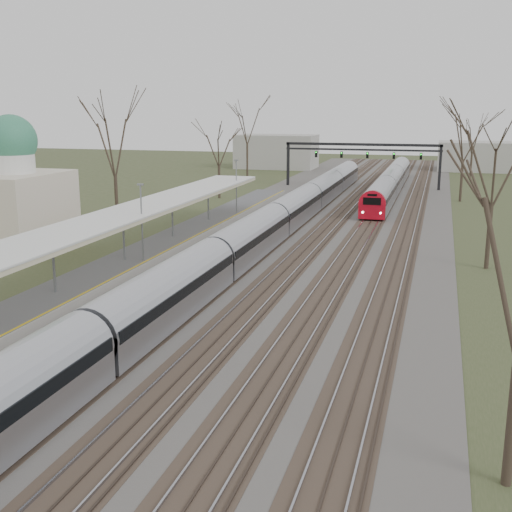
{
  "coord_description": "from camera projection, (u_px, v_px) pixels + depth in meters",
  "views": [
    {
      "loc": [
        10.6,
        -3.06,
        10.78
      ],
      "look_at": [
        0.17,
        33.25,
        2.0
      ],
      "focal_mm": 45.0,
      "sensor_mm": 36.0,
      "label": 1
    }
  ],
  "objects": [
    {
      "name": "train_far",
      "position": [
        390.0,
        182.0,
        82.14
      ],
      "size": [
        2.62,
        45.21,
        3.05
      ],
      "color": "#A9ABB4",
      "rests_on": "ground"
    },
    {
      "name": "tree_west_far",
      "position": [
        113.0,
        140.0,
        55.85
      ],
      "size": [
        5.5,
        5.5,
        11.33
      ],
      "color": "#2D231C",
      "rests_on": "ground"
    },
    {
      "name": "canopy",
      "position": [
        115.0,
        218.0,
        40.58
      ],
      "size": [
        4.1,
        50.0,
        3.11
      ],
      "color": "slate",
      "rests_on": "platform"
    },
    {
      "name": "train_near",
      "position": [
        274.0,
        222.0,
        53.37
      ],
      "size": [
        2.62,
        90.21,
        3.05
      ],
      "color": "#A9ABB4",
      "rests_on": "ground"
    },
    {
      "name": "platform",
      "position": [
        148.0,
        255.0,
        45.58
      ],
      "size": [
        3.5,
        69.0,
        1.0
      ],
      "primitive_type": "cube",
      "color": "#9E9B93",
      "rests_on": "ground"
    },
    {
      "name": "tree_east_far",
      "position": [
        495.0,
        162.0,
        42.07
      ],
      "size": [
        5.0,
        5.0,
        10.3
      ],
      "color": "#2D231C",
      "rests_on": "ground"
    },
    {
      "name": "track_bed",
      "position": [
        321.0,
        226.0,
        59.56
      ],
      "size": [
        24.0,
        160.0,
        0.22
      ],
      "color": "#474442",
      "rests_on": "ground"
    },
    {
      "name": "signal_gantry",
      "position": [
        362.0,
        152.0,
        86.54
      ],
      "size": [
        21.0,
        0.59,
        6.08
      ],
      "color": "black",
      "rests_on": "ground"
    }
  ]
}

